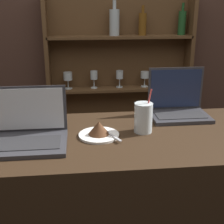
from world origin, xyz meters
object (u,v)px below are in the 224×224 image
(cake_plate, at_px, (99,131))
(laptop_near, at_px, (27,132))
(water_glass, at_px, (143,118))
(laptop_far, at_px, (178,105))

(cake_plate, bearing_deg, laptop_near, -174.21)
(laptop_near, bearing_deg, water_glass, 6.74)
(cake_plate, bearing_deg, water_glass, 8.16)
(water_glass, bearing_deg, cake_plate, -171.84)
(cake_plate, bearing_deg, laptop_far, 27.51)
(laptop_near, height_order, water_glass, laptop_near)
(cake_plate, distance_m, water_glass, 0.21)
(laptop_far, relative_size, cake_plate, 1.61)
(laptop_near, xyz_separation_m, water_glass, (0.51, 0.06, 0.02))
(laptop_near, xyz_separation_m, laptop_far, (0.73, 0.25, 0.01))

